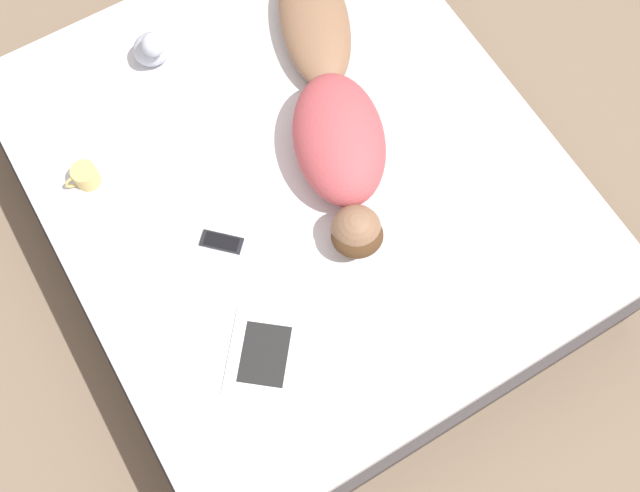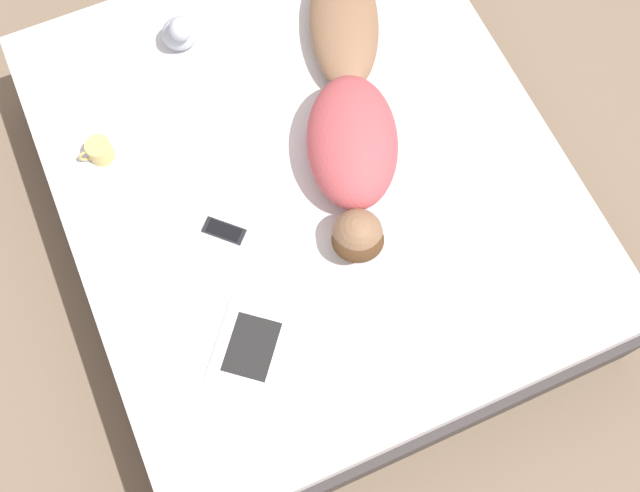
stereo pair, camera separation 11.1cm
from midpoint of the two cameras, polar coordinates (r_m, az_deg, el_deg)
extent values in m
plane|color=#7A6651|center=(3.16, -2.46, 1.62)|extent=(12.00, 12.00, 0.00)
cube|color=#383333|center=(3.01, -2.59, 2.84)|extent=(1.81, 2.05, 0.34)
cube|color=silver|center=(2.78, -2.81, 4.95)|extent=(1.75, 1.99, 0.17)
ellipsoid|color=brown|center=(2.96, -1.56, 16.81)|extent=(0.47, 0.67, 0.14)
ellipsoid|color=#B2474C|center=(2.63, 0.23, 8.12)|extent=(0.49, 0.60, 0.22)
ellipsoid|color=#472D19|center=(2.50, 1.58, 0.75)|extent=(0.22, 0.22, 0.10)
sphere|color=brown|center=(2.51, 1.50, 1.17)|extent=(0.17, 0.17, 0.17)
cube|color=white|center=(2.46, -0.14, -9.09)|extent=(0.36, 0.37, 0.01)
cube|color=white|center=(2.48, -5.53, -8.30)|extent=(0.36, 0.37, 0.01)
cube|color=black|center=(2.47, -5.54, -8.28)|extent=(0.25, 0.25, 0.00)
cylinder|color=tan|center=(2.78, -18.51, 5.05)|extent=(0.09, 0.09, 0.08)
cylinder|color=black|center=(2.75, -18.72, 5.35)|extent=(0.08, 0.08, 0.00)
torus|color=tan|center=(2.79, -19.40, 4.55)|extent=(0.06, 0.01, 0.06)
cube|color=black|center=(2.61, -8.71, 0.24)|extent=(0.15, 0.15, 0.01)
cube|color=black|center=(2.60, -8.73, 0.28)|extent=(0.12, 0.12, 0.00)
ellipsoid|color=#B2BCCC|center=(2.97, -13.76, 14.31)|extent=(0.14, 0.13, 0.12)
sphere|color=#B2BCCC|center=(2.87, -13.72, 14.63)|extent=(0.09, 0.09, 0.09)
camera|label=1|loc=(0.06, -91.26, -3.29)|focal=42.00mm
camera|label=2|loc=(0.06, 88.74, 3.29)|focal=42.00mm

